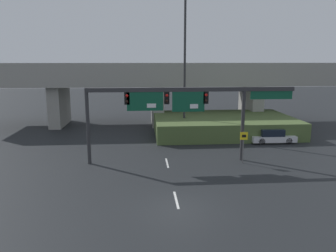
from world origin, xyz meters
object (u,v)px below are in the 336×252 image
Objects in this scene: signal_gantry at (182,102)px; highway_light_pole_near at (185,56)px; parked_sedan_near_right at (272,136)px; speed_limit_sign at (244,143)px.

highway_light_pole_near reaches higher than signal_gantry.
parked_sedan_near_right is at bearing 29.57° from signal_gantry.
parked_sedan_near_right is at bearing 52.37° from speed_limit_sign.
highway_light_pole_near is (-3.30, 10.36, 6.72)m from speed_limit_sign.
signal_gantry is at bearing -98.37° from highway_light_pole_near.
speed_limit_sign is 0.59× the size of parked_sedan_near_right.
highway_light_pole_near is 11.95m from parked_sedan_near_right.
parked_sedan_near_right is (4.83, 6.26, -1.01)m from speed_limit_sign.
highway_light_pole_near is at bearing 81.63° from signal_gantry.
highway_light_pole_near reaches higher than parked_sedan_near_right.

